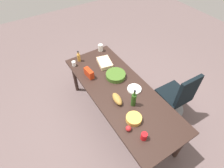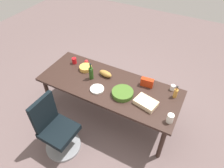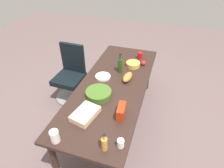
% 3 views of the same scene
% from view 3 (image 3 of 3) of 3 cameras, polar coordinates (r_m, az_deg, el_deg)
% --- Properties ---
extents(ground_plane, '(10.00, 10.00, 0.00)m').
position_cam_3_polar(ground_plane, '(3.17, 0.35, -11.38)').
color(ground_plane, '#695655').
extents(conference_table, '(2.32, 0.90, 0.78)m').
position_cam_3_polar(conference_table, '(2.69, 0.41, -1.30)').
color(conference_table, '#31201A').
rests_on(conference_table, ground).
extents(office_chair, '(0.56, 0.56, 1.01)m').
position_cam_3_polar(office_chair, '(3.49, -12.26, 1.38)').
color(office_chair, gray).
rests_on(office_chair, ground).
extents(salad_bowl, '(0.37, 0.37, 0.07)m').
position_cam_3_polar(salad_bowl, '(2.42, -4.05, -2.81)').
color(salad_bowl, '#416723').
rests_on(salad_bowl, conference_table).
extents(paper_plate_stack, '(0.24, 0.24, 0.03)m').
position_cam_3_polar(paper_plate_stack, '(2.76, -2.75, 2.25)').
color(paper_plate_stack, white).
rests_on(paper_plate_stack, conference_table).
extents(wine_bottle, '(0.08, 0.08, 0.31)m').
position_cam_3_polar(wine_bottle, '(2.84, 2.52, 5.71)').
color(wine_bottle, '#234616').
rests_on(wine_bottle, conference_table).
extents(sheet_cake, '(0.36, 0.28, 0.07)m').
position_cam_3_polar(sheet_cake, '(2.17, -8.04, -8.90)').
color(sheet_cake, beige).
rests_on(sheet_cake, conference_table).
extents(bread_loaf, '(0.25, 0.14, 0.10)m').
position_cam_3_polar(bread_loaf, '(2.70, 4.69, 2.08)').
color(bread_loaf, '#A67734').
rests_on(bread_loaf, conference_table).
extents(chip_bag_red, '(0.21, 0.10, 0.14)m').
position_cam_3_polar(chip_bag_red, '(2.14, 2.79, -8.18)').
color(chip_bag_red, red).
rests_on(chip_bag_red, conference_table).
extents(dressing_bottle, '(0.07, 0.07, 0.21)m').
position_cam_3_polar(dressing_bottle, '(1.84, -2.31, -17.43)').
color(dressing_bottle, gold).
rests_on(dressing_bottle, conference_table).
extents(apple_red, '(0.09, 0.09, 0.08)m').
position_cam_3_polar(apple_red, '(3.08, 9.41, 6.23)').
color(apple_red, red).
rests_on(apple_red, conference_table).
extents(paper_cup, '(0.08, 0.08, 0.09)m').
position_cam_3_polar(paper_cup, '(1.89, 2.59, -17.39)').
color(paper_cup, white).
rests_on(paper_cup, conference_table).
extents(red_solo_cup, '(0.09, 0.09, 0.11)m').
position_cam_3_polar(red_solo_cup, '(3.26, 8.44, 8.44)').
color(red_solo_cup, red).
rests_on(red_solo_cup, conference_table).
extents(chip_bowl, '(0.26, 0.26, 0.07)m').
position_cam_3_polar(chip_bowl, '(3.03, 6.33, 5.91)').
color(chip_bowl, gold).
rests_on(chip_bowl, conference_table).
extents(mayo_jar, '(0.10, 0.10, 0.14)m').
position_cam_3_polar(mayo_jar, '(1.99, -16.83, -14.82)').
color(mayo_jar, white).
rests_on(mayo_jar, conference_table).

